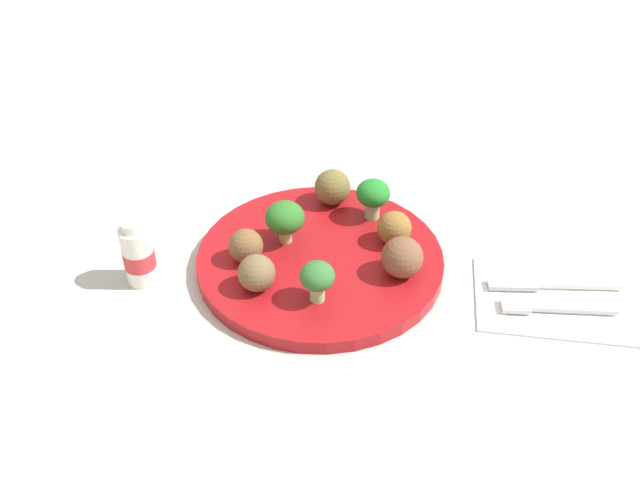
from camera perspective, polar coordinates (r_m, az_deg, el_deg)
name	(u,v)px	position (r m, az deg, el deg)	size (l,w,h in m)	color
ground_plane	(320,265)	(0.79, 0.00, -2.08)	(4.00, 4.00, 0.00)	#B2B2AD
plate	(320,259)	(0.78, 0.00, -1.63)	(0.28, 0.28, 0.02)	maroon
broccoli_floret_mid_left	(317,278)	(0.70, -0.23, -3.16)	(0.04, 0.04, 0.05)	#9EC47B
broccoli_floret_back_right	(373,195)	(0.82, 4.44, 3.76)	(0.04, 0.04, 0.05)	#92BA81
broccoli_floret_mid_right	(285,218)	(0.78, -2.94, 1.82)	(0.05, 0.05, 0.05)	#A1B968
meatball_front_left	(332,187)	(0.85, 1.03, 4.41)	(0.04, 0.04, 0.04)	brown
meatball_mid_left	(394,228)	(0.79, 6.20, 0.99)	(0.04, 0.04, 0.04)	brown
meatball_back_right	(257,273)	(0.72, -5.30, -2.75)	(0.04, 0.04, 0.04)	brown
meatball_far_rim	(246,246)	(0.76, -6.19, -0.48)	(0.04, 0.04, 0.04)	brown
meatball_front_right	(402,257)	(0.74, 6.85, -1.43)	(0.05, 0.05, 0.05)	brown
napkin	(556,299)	(0.78, 19.02, -4.68)	(0.17, 0.12, 0.01)	white
fork	(551,307)	(0.76, 18.70, -5.29)	(0.12, 0.03, 0.01)	silver
knife	(548,285)	(0.79, 18.44, -3.55)	(0.15, 0.03, 0.01)	white
yogurt_bottle	(139,255)	(0.77, -14.86, -1.18)	(0.03, 0.03, 0.08)	white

